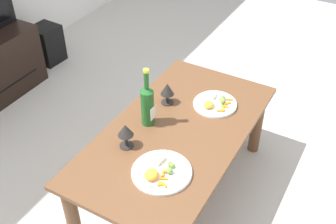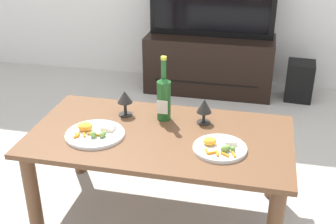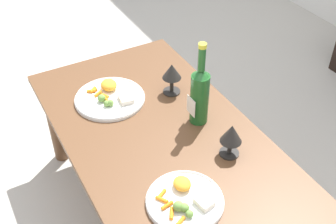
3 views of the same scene
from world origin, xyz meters
name	(u,v)px [view 3 (image 3 of 3)]	position (x,y,z in m)	size (l,w,h in m)	color
ground_plane	(164,216)	(0.00, 0.00, 0.00)	(6.40, 6.40, 0.00)	#B7B2A8
dining_table	(163,152)	(0.00, 0.00, 0.39)	(1.26, 0.67, 0.47)	brown
wine_bottle	(200,93)	(-0.02, 0.16, 0.60)	(0.07, 0.07, 0.34)	#1E5923
goblet_left	(172,73)	(-0.23, 0.16, 0.57)	(0.08, 0.08, 0.14)	black
goblet_right	(231,135)	(0.19, 0.16, 0.56)	(0.08, 0.08, 0.13)	black
dinner_plate_left	(110,97)	(-0.30, -0.08, 0.48)	(0.29, 0.29, 0.05)	white
dinner_plate_right	(185,200)	(0.30, -0.08, 0.48)	(0.25, 0.25, 0.05)	white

